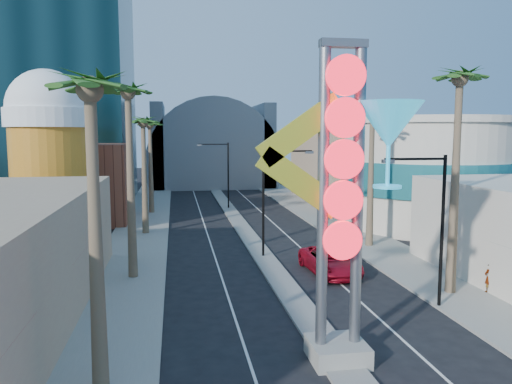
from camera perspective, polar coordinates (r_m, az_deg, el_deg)
name	(u,v)px	position (r m, az deg, el deg)	size (l,w,h in m)	color
sidewalk_west	(144,224)	(51.20, -12.73, -3.58)	(5.00, 100.00, 0.15)	gray
sidewalk_east	(327,219)	(53.48, 8.07, -3.04)	(5.00, 100.00, 0.15)	gray
median	(234,216)	(54.42, -2.49, -2.81)	(1.60, 84.00, 0.15)	gray
hotel_tower	(43,4)	(70.93, -23.14, 19.16)	(20.00, 20.00, 50.00)	black
brick_filler_west	(80,183)	(54.42, -19.49, 0.98)	(10.00, 10.00, 8.00)	brown
filler_east	(345,164)	(67.23, 10.15, 3.13)	(10.00, 20.00, 10.00)	tan
beer_mug	(49,148)	(46.57, -22.63, 4.69)	(7.00, 7.00, 14.50)	#BA7818
turquoise_building	(426,173)	(51.54, 18.91, 2.09)	(16.60, 16.60, 10.60)	beige
canopy	(211,161)	(87.66, -5.13, 3.56)	(22.00, 16.00, 22.00)	slate
neon_sign	(361,179)	(19.67, 11.95, 1.43)	(6.53, 2.60, 12.55)	gray
streetlight_0	(271,192)	(36.20, 1.69, 0.06)	(3.79, 0.25, 8.00)	black
streetlight_1	(224,169)	(59.72, -3.72, 2.67)	(3.79, 0.25, 8.00)	black
streetlight_2	(434,217)	(27.02, 19.69, -2.70)	(3.45, 0.25, 8.00)	black
palm_0	(90,107)	(17.54, -18.40, 9.20)	(2.40, 2.40, 11.70)	brown
palm_1	(128,104)	(31.47, -14.39, 9.70)	(2.40, 2.40, 12.70)	brown
palm_2	(143,129)	(45.38, -12.78, 7.06)	(2.40, 2.40, 11.20)	brown
palm_3	(150,130)	(57.37, -12.05, 6.97)	(2.40, 2.40, 11.20)	brown
palm_5	(459,93)	(29.64, 22.21, 10.48)	(2.40, 2.40, 13.20)	brown
palm_6	(372,122)	(40.32, 13.15, 7.76)	(2.40, 2.40, 11.70)	brown
palm_7	(327,116)	(51.65, 8.06, 8.59)	(2.40, 2.40, 12.70)	brown
red_pickup	(330,261)	(33.04, 8.48, -7.80)	(2.76, 5.98, 1.66)	#AB0D21
pedestrian_a	(489,278)	(31.41, 25.10, -8.84)	(0.61, 0.40, 1.68)	gray
pedestrian_b	(354,233)	(41.90, 11.09, -4.60)	(0.78, 0.60, 1.60)	gray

